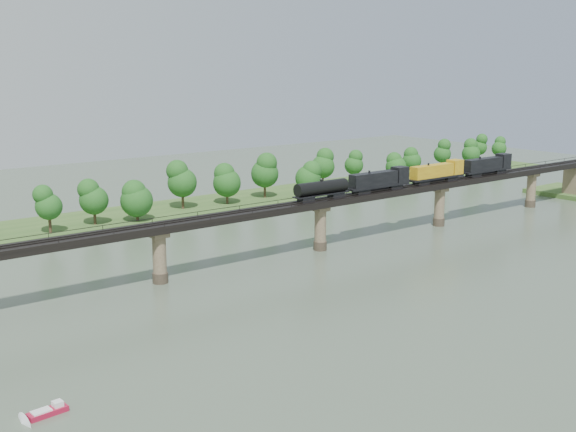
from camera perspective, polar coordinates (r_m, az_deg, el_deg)
ground at (r=141.57m, az=10.45°, el=-5.11°), size 400.00×400.00×0.00m
far_bank at (r=205.92m, az=-7.38°, el=0.64°), size 300.00×24.00×1.60m
bridge at (r=160.88m, az=2.57°, el=-0.81°), size 236.00×30.00×11.50m
bridge_superstructure at (r=159.58m, az=2.59°, el=1.40°), size 220.00×4.90×0.75m
far_treeline at (r=196.65m, az=-8.85°, el=2.44°), size 289.06×17.54×13.60m
freight_train at (r=180.90m, az=10.23°, el=3.19°), size 74.78×2.91×5.15m
motorboat at (r=94.01m, az=-18.43°, el=-14.42°), size 4.88×2.13×1.33m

